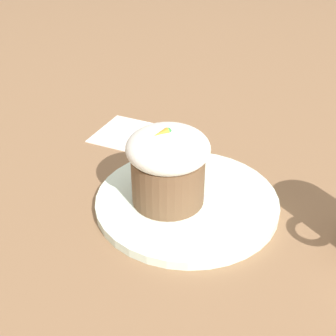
% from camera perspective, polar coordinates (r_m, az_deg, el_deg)
% --- Properties ---
extents(ground_plane, '(4.00, 4.00, 0.00)m').
position_cam_1_polar(ground_plane, '(0.63, 2.31, -4.54)').
color(ground_plane, '#846042').
extents(dessert_plate, '(0.24, 0.24, 0.01)m').
position_cam_1_polar(dessert_plate, '(0.62, 2.32, -4.10)').
color(dessert_plate, silver).
rests_on(dessert_plate, ground_plane).
extents(carrot_cake, '(0.11, 0.11, 0.11)m').
position_cam_1_polar(carrot_cake, '(0.59, -0.00, 0.46)').
color(carrot_cake, brown).
rests_on(carrot_cake, dessert_plate).
extents(spoon, '(0.10, 0.09, 0.01)m').
position_cam_1_polar(spoon, '(0.62, 4.00, -3.53)').
color(spoon, silver).
rests_on(spoon, dessert_plate).
extents(paper_napkin, '(0.14, 0.13, 0.00)m').
position_cam_1_polar(paper_napkin, '(0.80, -5.32, 4.28)').
color(paper_napkin, white).
rests_on(paper_napkin, ground_plane).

